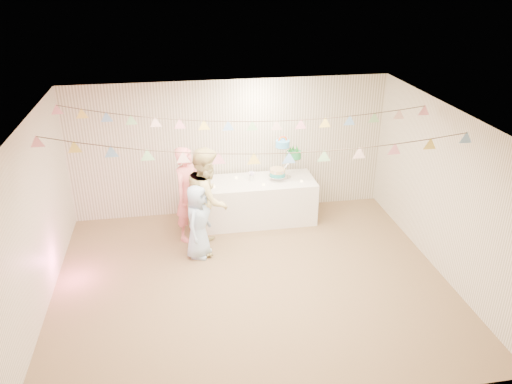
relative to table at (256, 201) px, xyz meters
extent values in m
plane|color=brown|center=(-0.41, -1.98, -0.41)|extent=(6.00, 6.00, 0.00)
plane|color=silver|center=(-0.41, -1.98, 2.19)|extent=(6.00, 6.00, 0.00)
plane|color=silver|center=(-0.41, 0.52, 0.89)|extent=(6.00, 6.00, 0.00)
plane|color=silver|center=(-0.41, -4.48, 0.89)|extent=(6.00, 6.00, 0.00)
plane|color=silver|center=(-3.41, -1.98, 0.89)|extent=(5.00, 5.00, 0.00)
plane|color=silver|center=(2.59, -1.98, 0.89)|extent=(5.00, 5.00, 0.00)
cube|color=white|center=(0.00, 0.00, 0.00)|extent=(2.18, 0.87, 0.82)
cylinder|color=white|center=(-0.56, -0.05, 0.35)|extent=(0.34, 0.34, 0.02)
imported|color=pink|center=(-1.27, -0.45, 0.45)|extent=(0.71, 0.74, 1.71)
imported|color=#CABC7C|center=(-0.96, -0.81, 0.50)|extent=(0.84, 0.99, 1.81)
imported|color=#9FBEE1|center=(-1.16, -1.08, 0.23)|extent=(0.64, 0.74, 1.28)
cylinder|color=#FFD88C|center=(-0.80, -0.15, 0.42)|extent=(0.04, 0.04, 0.03)
cylinder|color=#FFD88C|center=(-0.35, 0.18, 0.42)|extent=(0.04, 0.04, 0.03)
cylinder|color=#FFD88C|center=(0.10, -0.22, 0.42)|extent=(0.04, 0.04, 0.03)
cylinder|color=#FFD88C|center=(0.35, 0.22, 0.42)|extent=(0.04, 0.04, 0.03)
cylinder|color=#FFD88C|center=(0.82, -0.18, 0.42)|extent=(0.04, 0.04, 0.03)
camera|label=1|loc=(-1.43, -8.34, 4.14)|focal=35.00mm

